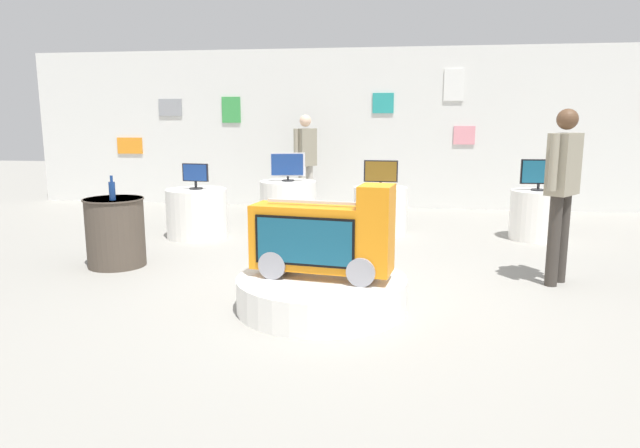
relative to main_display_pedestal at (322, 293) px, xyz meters
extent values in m
plane|color=gray|center=(0.06, 0.53, -0.14)|extent=(30.00, 30.00, 0.00)
cube|color=silver|center=(0.06, 5.81, 1.30)|extent=(12.99, 0.10, 2.87)
cube|color=green|center=(-2.54, 5.74, 1.65)|extent=(0.35, 0.02, 0.48)
cube|color=white|center=(1.52, 5.74, 2.07)|extent=(0.34, 0.02, 0.55)
cube|color=gray|center=(-3.73, 5.74, 1.69)|extent=(0.45, 0.02, 0.32)
cube|color=teal|center=(0.29, 5.74, 1.76)|extent=(0.38, 0.02, 0.36)
cube|color=pink|center=(1.73, 5.74, 1.19)|extent=(0.37, 0.02, 0.32)
cube|color=orange|center=(-4.60, 5.74, 0.97)|extent=(0.51, 0.02, 0.31)
cylinder|color=white|center=(0.00, 0.00, 0.00)|extent=(1.47, 1.47, 0.28)
cylinder|color=gray|center=(-0.38, 0.05, 0.26)|extent=(0.30, 0.44, 0.24)
cylinder|color=gray|center=(0.38, -0.05, 0.26)|extent=(0.30, 0.44, 0.24)
cube|color=orange|center=(0.00, 0.00, 0.49)|extent=(1.24, 0.53, 0.55)
cube|color=orange|center=(0.46, -0.07, 0.86)|extent=(0.31, 0.39, 0.19)
cube|color=black|center=(-0.12, -0.17, 0.49)|extent=(0.85, 0.13, 0.41)
cube|color=navy|center=(-0.12, -0.17, 0.49)|extent=(0.81, 0.13, 0.37)
cube|color=#B2B2B7|center=(0.00, 0.00, 0.79)|extent=(0.96, 0.17, 0.02)
cylinder|color=white|center=(0.36, 3.32, 0.20)|extent=(0.76, 0.76, 0.67)
cylinder|color=black|center=(0.36, 3.32, 0.54)|extent=(0.22, 0.22, 0.02)
cylinder|color=black|center=(0.36, 3.32, 0.58)|extent=(0.04, 0.04, 0.05)
cube|color=black|center=(0.36, 3.32, 0.76)|extent=(0.48, 0.06, 0.31)
cube|color=brown|center=(0.37, 3.30, 0.76)|extent=(0.44, 0.03, 0.27)
cylinder|color=white|center=(2.49, 3.26, 0.20)|extent=(0.70, 0.70, 0.67)
cylinder|color=black|center=(2.49, 3.26, 0.54)|extent=(0.19, 0.19, 0.02)
cylinder|color=black|center=(2.49, 3.26, 0.59)|extent=(0.04, 0.04, 0.07)
cube|color=black|center=(2.49, 3.26, 0.79)|extent=(0.49, 0.07, 0.33)
cube|color=navy|center=(2.48, 3.23, 0.79)|extent=(0.45, 0.04, 0.30)
cylinder|color=white|center=(-2.14, 2.73, 0.20)|extent=(0.83, 0.83, 0.67)
cylinder|color=black|center=(-2.14, 2.73, 0.54)|extent=(0.18, 0.18, 0.02)
cylinder|color=black|center=(-2.14, 2.73, 0.60)|extent=(0.04, 0.04, 0.09)
cube|color=black|center=(-2.14, 2.73, 0.76)|extent=(0.37, 0.08, 0.24)
cube|color=navy|center=(-2.14, 2.71, 0.76)|extent=(0.34, 0.05, 0.22)
cylinder|color=white|center=(-1.09, 3.91, 0.20)|extent=(0.87, 0.87, 0.67)
cylinder|color=black|center=(-1.09, 3.91, 0.54)|extent=(0.19, 0.19, 0.02)
cylinder|color=black|center=(-1.09, 3.91, 0.58)|extent=(0.04, 0.04, 0.06)
cube|color=silver|center=(-1.09, 3.91, 0.79)|extent=(0.53, 0.15, 0.36)
cube|color=navy|center=(-1.10, 3.89, 0.79)|extent=(0.48, 0.12, 0.33)
cylinder|color=#4C4238|center=(-2.48, 1.10, 0.24)|extent=(0.63, 0.63, 0.76)
cylinder|color=#4C4238|center=(-2.48, 1.10, 0.62)|extent=(0.65, 0.65, 0.02)
cylinder|color=navy|center=(-2.42, 0.98, 0.72)|extent=(0.07, 0.07, 0.20)
cylinder|color=navy|center=(-2.42, 0.98, 0.85)|extent=(0.03, 0.03, 0.07)
cylinder|color=#38332D|center=(2.15, 1.00, 0.31)|extent=(0.12, 0.12, 0.90)
cylinder|color=#38332D|center=(2.27, 1.16, 0.31)|extent=(0.12, 0.12, 0.90)
cube|color=gray|center=(2.21, 1.08, 1.05)|extent=(0.39, 0.42, 0.59)
sphere|color=brown|center=(2.21, 1.08, 1.48)|extent=(0.20, 0.20, 0.20)
cylinder|color=gray|center=(2.07, 0.89, 1.08)|extent=(0.08, 0.08, 0.53)
cylinder|color=gray|center=(2.35, 1.27, 1.08)|extent=(0.08, 0.08, 0.53)
cylinder|color=#B2ADA3|center=(-0.94, 5.05, 0.27)|extent=(0.12, 0.12, 0.82)
cylinder|color=#B2ADA3|center=(-1.05, 4.88, 0.27)|extent=(0.12, 0.12, 0.82)
cube|color=gray|center=(-0.99, 4.96, 1.00)|extent=(0.37, 0.43, 0.64)
sphere|color=beige|center=(-0.99, 4.96, 1.45)|extent=(0.20, 0.20, 0.20)
cylinder|color=gray|center=(-0.87, 5.17, 1.03)|extent=(0.08, 0.08, 0.57)
cylinder|color=gray|center=(-1.12, 4.76, 1.03)|extent=(0.08, 0.08, 0.57)
camera|label=1|loc=(0.67, -4.66, 1.49)|focal=31.71mm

